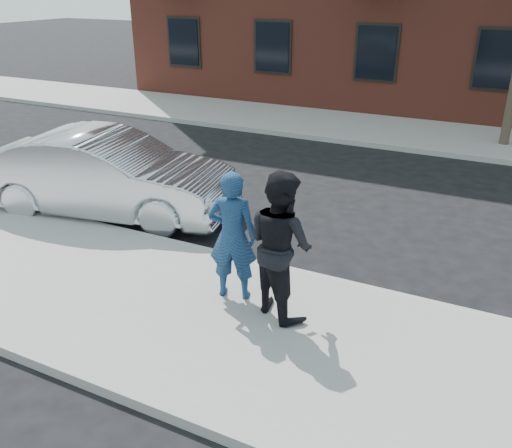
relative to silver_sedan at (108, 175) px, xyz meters
The scene contains 8 objects.
ground 3.42m from the silver_sedan, 44.03° to the right, with size 100.00×100.00×0.00m, color black.
near_sidewalk 3.58m from the silver_sedan, 46.98° to the right, with size 50.00×3.50×0.15m, color gray.
near_curb 2.62m from the silver_sedan, 17.57° to the right, with size 50.00×0.10×0.15m, color #999691.
far_sidewalk 9.29m from the silver_sedan, 75.08° to the left, with size 50.00×3.50×0.15m, color gray.
far_curb 7.57m from the silver_sedan, 71.55° to the left, with size 50.00×0.10×0.15m, color #999691.
silver_sedan is the anchor object (origin of this frame).
man_hoodie 4.32m from the silver_sedan, 25.78° to the right, with size 0.80×0.63×1.93m.
man_peacoat 5.06m from the silver_sedan, 22.66° to the right, with size 1.25×1.17×2.06m.
Camera 1 is at (4.86, -5.58, 4.40)m, focal length 38.00 mm.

